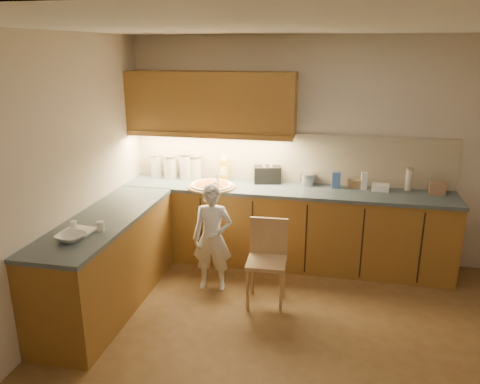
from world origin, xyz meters
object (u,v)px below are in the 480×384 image
at_px(oil_jug, 224,169).
at_px(child, 213,238).
at_px(pizza_on_board, 212,186).
at_px(wooden_chair, 267,255).
at_px(toaster, 267,175).

bearing_deg(oil_jug, child, -83.83).
bearing_deg(pizza_on_board, wooden_chair, -44.31).
xyz_separation_m(wooden_chair, toaster, (-0.18, 1.09, 0.53)).
height_order(child, toaster, child).
height_order(child, oil_jug, oil_jug).
relative_size(child, wooden_chair, 1.34).
bearing_deg(child, oil_jug, 90.85).
distance_m(pizza_on_board, child, 0.74).
relative_size(child, toaster, 3.32).
relative_size(wooden_chair, toaster, 2.47).
distance_m(child, wooden_chair, 0.62).
relative_size(wooden_chair, oil_jug, 2.80).
bearing_deg(oil_jug, wooden_chair, -57.08).
distance_m(child, toaster, 1.14).
xyz_separation_m(wooden_chair, oil_jug, (-0.70, 1.08, 0.57)).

